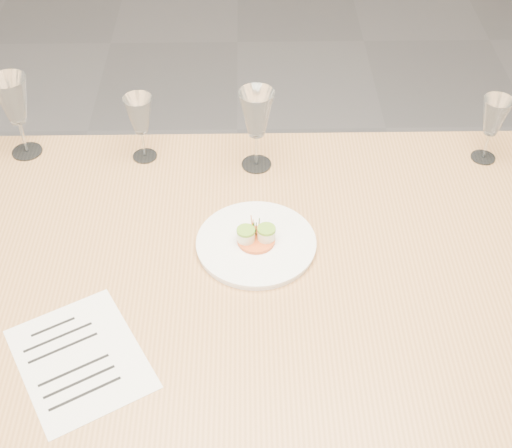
{
  "coord_description": "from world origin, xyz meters",
  "views": [
    {
      "loc": [
        0.04,
        -1.04,
        1.88
      ],
      "look_at": [
        0.06,
        0.1,
        0.8
      ],
      "focal_mm": 50.0,
      "sensor_mm": 36.0,
      "label": 1
    }
  ],
  "objects_px": {
    "dining_table": "(230,292)",
    "wine_glass_0": "(13,102)",
    "dinner_plate": "(256,243)",
    "wine_glass_1": "(140,117)",
    "recipe_sheet": "(80,359)",
    "wine_glass_3": "(494,118)",
    "wine_glass_2": "(256,115)"
  },
  "relations": [
    {
      "from": "dinner_plate",
      "to": "recipe_sheet",
      "type": "height_order",
      "value": "dinner_plate"
    },
    {
      "from": "wine_glass_0",
      "to": "wine_glass_1",
      "type": "xyz_separation_m",
      "value": [
        0.31,
        -0.02,
        -0.03
      ]
    },
    {
      "from": "wine_glass_3",
      "to": "wine_glass_1",
      "type": "bearing_deg",
      "value": 178.65
    },
    {
      "from": "wine_glass_3",
      "to": "wine_glass_0",
      "type": "bearing_deg",
      "value": 177.83
    },
    {
      "from": "dining_table",
      "to": "wine_glass_0",
      "type": "relative_size",
      "value": 10.91
    },
    {
      "from": "dinner_plate",
      "to": "recipe_sheet",
      "type": "distance_m",
      "value": 0.46
    },
    {
      "from": "dining_table",
      "to": "wine_glass_1",
      "type": "height_order",
      "value": "wine_glass_1"
    },
    {
      "from": "dining_table",
      "to": "dinner_plate",
      "type": "bearing_deg",
      "value": 51.64
    },
    {
      "from": "wine_glass_1",
      "to": "wine_glass_2",
      "type": "xyz_separation_m",
      "value": [
        0.29,
        -0.04,
        0.03
      ]
    },
    {
      "from": "dining_table",
      "to": "wine_glass_3",
      "type": "height_order",
      "value": "wine_glass_3"
    },
    {
      "from": "dining_table",
      "to": "wine_glass_3",
      "type": "xyz_separation_m",
      "value": [
        0.65,
        0.38,
        0.19
      ]
    },
    {
      "from": "dinner_plate",
      "to": "wine_glass_3",
      "type": "xyz_separation_m",
      "value": [
        0.59,
        0.31,
        0.11
      ]
    },
    {
      "from": "wine_glass_2",
      "to": "dining_table",
      "type": "bearing_deg",
      "value": -100.11
    },
    {
      "from": "dinner_plate",
      "to": "wine_glass_2",
      "type": "bearing_deg",
      "value": 88.96
    },
    {
      "from": "wine_glass_0",
      "to": "wine_glass_3",
      "type": "height_order",
      "value": "wine_glass_0"
    },
    {
      "from": "recipe_sheet",
      "to": "wine_glass_3",
      "type": "bearing_deg",
      "value": 3.66
    },
    {
      "from": "dining_table",
      "to": "wine_glass_0",
      "type": "height_order",
      "value": "wine_glass_0"
    },
    {
      "from": "dinner_plate",
      "to": "wine_glass_3",
      "type": "bearing_deg",
      "value": 27.78
    },
    {
      "from": "dining_table",
      "to": "wine_glass_1",
      "type": "relative_size",
      "value": 13.51
    },
    {
      "from": "wine_glass_1",
      "to": "wine_glass_2",
      "type": "height_order",
      "value": "wine_glass_2"
    },
    {
      "from": "wine_glass_2",
      "to": "wine_glass_3",
      "type": "distance_m",
      "value": 0.58
    },
    {
      "from": "wine_glass_3",
      "to": "dining_table",
      "type": "bearing_deg",
      "value": -149.24
    },
    {
      "from": "dining_table",
      "to": "wine_glass_0",
      "type": "distance_m",
      "value": 0.71
    },
    {
      "from": "dining_table",
      "to": "wine_glass_3",
      "type": "bearing_deg",
      "value": 30.76
    },
    {
      "from": "dinner_plate",
      "to": "wine_glass_1",
      "type": "relative_size",
      "value": 1.51
    },
    {
      "from": "wine_glass_2",
      "to": "wine_glass_0",
      "type": "bearing_deg",
      "value": 173.97
    },
    {
      "from": "dinner_plate",
      "to": "wine_glass_2",
      "type": "relative_size",
      "value": 1.25
    },
    {
      "from": "dining_table",
      "to": "dinner_plate",
      "type": "distance_m",
      "value": 0.12
    },
    {
      "from": "dinner_plate",
      "to": "wine_glass_1",
      "type": "height_order",
      "value": "wine_glass_1"
    },
    {
      "from": "wine_glass_0",
      "to": "wine_glass_2",
      "type": "relative_size",
      "value": 1.02
    },
    {
      "from": "wine_glass_1",
      "to": "wine_glass_3",
      "type": "bearing_deg",
      "value": -1.35
    },
    {
      "from": "wine_glass_2",
      "to": "wine_glass_3",
      "type": "xyz_separation_m",
      "value": [
        0.58,
        0.02,
        -0.03
      ]
    }
  ]
}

